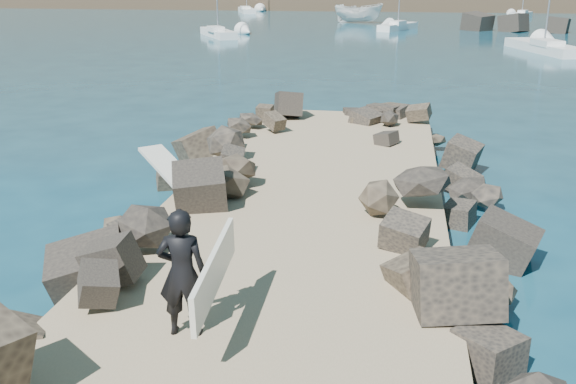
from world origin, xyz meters
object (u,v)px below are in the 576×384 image
surfer_with_board (187,273)px  sailboat_c (544,47)px  boat_imported (358,13)px  surfboard_resting (170,174)px

surfer_with_board → sailboat_c: bearing=73.1°
boat_imported → sailboat_c: sailboat_c is taller
boat_imported → surfboard_resting: bearing=-167.1°
surfer_with_board → surfboard_resting: bearing=111.9°
surfboard_resting → surfer_with_board: size_ratio=1.04×
surfer_with_board → sailboat_c: 44.31m
surfboard_resting → sailboat_c: (15.22, 36.61, -0.69)m
sailboat_c → surfboard_resting: bearing=-112.6°
surfboard_resting → surfer_with_board: 6.23m
surfer_with_board → sailboat_c: sailboat_c is taller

